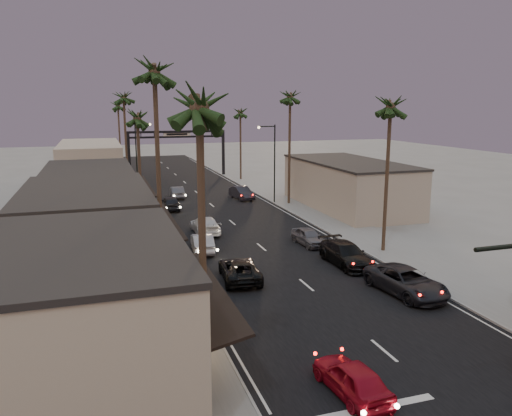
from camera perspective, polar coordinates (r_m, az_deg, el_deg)
ground at (r=51.11m, az=-3.60°, el=-0.93°), size 200.00×200.00×0.00m
road at (r=55.87m, az=-4.86°, el=0.14°), size 14.00×120.00×0.02m
sidewalk_left at (r=61.46m, az=-15.01°, el=0.89°), size 5.00×92.00×0.12m
sidewalk_right at (r=65.09m, az=1.92°, el=1.87°), size 5.00×92.00×0.12m
storefront_near at (r=22.07m, az=-19.08°, el=-11.28°), size 8.00×12.00×5.50m
storefront_mid at (r=35.42m, az=-18.69°, el=-2.63°), size 8.00×14.00×5.50m
storefront_far at (r=51.14m, az=-18.48°, el=1.35°), size 8.00×16.00×5.00m
storefront_dist at (r=73.86m, az=-18.38°, el=4.75°), size 8.00×20.00×6.00m
building_right at (r=55.66m, az=10.49°, el=2.55°), size 8.00×18.00×5.00m
arch at (r=79.53m, az=-9.00°, el=7.49°), size 15.20×0.40×7.27m
streetlight_right at (r=56.98m, az=1.88°, el=5.82°), size 2.13×0.30×9.00m
streetlight_left at (r=66.86m, az=-13.30°, el=6.38°), size 2.13×0.30×9.00m
palm_la at (r=17.76m, az=-6.54°, el=12.66°), size 3.20×3.20×13.20m
palm_lb at (r=30.69m, az=-11.57°, el=15.68°), size 3.20×3.20×15.20m
palm_lc at (r=44.55m, az=-13.45°, el=10.51°), size 3.20×3.20×12.20m
palm_ld at (r=63.52m, az=-14.92°, el=12.45°), size 3.20×3.20×14.20m
palm_ra at (r=38.45m, az=15.17°, el=11.75°), size 3.20×3.20×13.20m
palm_rb at (r=56.36m, az=3.93°, el=12.95°), size 3.20×3.20×14.20m
palm_rc at (r=75.31m, az=-1.80°, el=11.15°), size 3.20×3.20×12.20m
palm_far at (r=86.49m, az=-15.52°, el=11.46°), size 3.20×3.20×13.20m
oncoming_red at (r=20.87m, az=10.92°, el=-18.53°), size 1.97×4.17×1.38m
oncoming_pickup at (r=32.51m, az=-1.89°, el=-7.03°), size 2.86×5.25×1.40m
oncoming_silver at (r=38.84m, az=-6.16°, el=-3.94°), size 1.95×4.48×1.43m
oncoming_white at (r=44.33m, az=-5.82°, el=-1.95°), size 2.08×5.06×1.47m
oncoming_dgrey at (r=54.74m, az=-9.78°, el=0.57°), size 1.84×4.43×1.50m
oncoming_grey_far at (r=61.71m, az=-9.01°, el=1.79°), size 1.71×4.34×1.41m
curbside_near at (r=31.45m, az=16.78°, el=-8.03°), size 3.25×5.93×1.57m
curbside_black at (r=35.97m, az=10.26°, el=-5.22°), size 2.32×5.48×1.58m
curbside_grey at (r=40.68m, az=6.03°, el=-3.27°), size 1.88×4.10×1.36m
curbside_far at (r=60.20m, az=-1.66°, el=1.74°), size 2.18×4.78×1.52m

